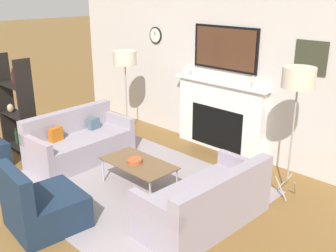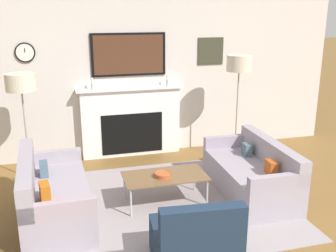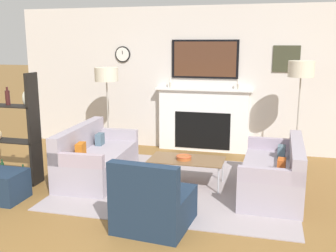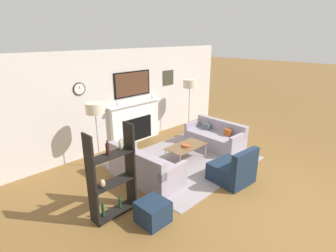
{
  "view_description": "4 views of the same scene",
  "coord_description": "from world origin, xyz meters",
  "px_view_note": "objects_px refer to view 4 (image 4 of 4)",
  "views": [
    {
      "loc": [
        3.82,
        -0.9,
        2.66
      ],
      "look_at": [
        0.04,
        2.95,
        0.76
      ],
      "focal_mm": 42.0,
      "sensor_mm": 36.0,
      "label": 1
    },
    {
      "loc": [
        -1.12,
        -2.2,
        2.44
      ],
      "look_at": [
        0.18,
        2.51,
        1.0
      ],
      "focal_mm": 42.0,
      "sensor_mm": 36.0,
      "label": 2
    },
    {
      "loc": [
        1.19,
        -3.0,
        2.02
      ],
      "look_at": [
        -0.29,
        2.68,
        0.78
      ],
      "focal_mm": 42.0,
      "sensor_mm": 36.0,
      "label": 3
    },
    {
      "loc": [
        -4.57,
        -1.63,
        3.02
      ],
      "look_at": [
        -0.14,
        2.75,
        0.88
      ],
      "focal_mm": 28.0,
      "sensor_mm": 36.0,
      "label": 4
    }
  ],
  "objects_px": {
    "couch_left": "(145,169)",
    "ottoman": "(153,212)",
    "coffee_table": "(186,147)",
    "decorative_bowl": "(187,145)",
    "floor_lamp_right": "(190,84)",
    "shelf_unit": "(112,175)",
    "armchair": "(233,171)",
    "floor_lamp_left": "(95,109)",
    "couch_right": "(215,138)"
  },
  "relations": [
    {
      "from": "floor_lamp_left",
      "to": "floor_lamp_right",
      "type": "distance_m",
      "value": 3.32
    },
    {
      "from": "armchair",
      "to": "floor_lamp_right",
      "type": "relative_size",
      "value": 0.49
    },
    {
      "from": "couch_left",
      "to": "shelf_unit",
      "type": "bearing_deg",
      "value": -157.36
    },
    {
      "from": "couch_left",
      "to": "shelf_unit",
      "type": "distance_m",
      "value": 1.29
    },
    {
      "from": "couch_right",
      "to": "floor_lamp_right",
      "type": "relative_size",
      "value": 0.94
    },
    {
      "from": "couch_right",
      "to": "shelf_unit",
      "type": "height_order",
      "value": "shelf_unit"
    },
    {
      "from": "couch_left",
      "to": "floor_lamp_right",
      "type": "bearing_deg",
      "value": 23.35
    },
    {
      "from": "couch_left",
      "to": "floor_lamp_right",
      "type": "relative_size",
      "value": 0.96
    },
    {
      "from": "floor_lamp_left",
      "to": "shelf_unit",
      "type": "bearing_deg",
      "value": -113.79
    },
    {
      "from": "coffee_table",
      "to": "decorative_bowl",
      "type": "xyz_separation_m",
      "value": [
        -0.03,
        -0.04,
        0.06
      ]
    },
    {
      "from": "coffee_table",
      "to": "shelf_unit",
      "type": "distance_m",
      "value": 2.6
    },
    {
      "from": "shelf_unit",
      "to": "armchair",
      "type": "bearing_deg",
      "value": -20.63
    },
    {
      "from": "armchair",
      "to": "floor_lamp_right",
      "type": "xyz_separation_m",
      "value": [
        1.65,
        2.67,
        1.34
      ]
    },
    {
      "from": "couch_left",
      "to": "armchair",
      "type": "distance_m",
      "value": 1.91
    },
    {
      "from": "floor_lamp_right",
      "to": "armchair",
      "type": "bearing_deg",
      "value": -121.81
    },
    {
      "from": "couch_right",
      "to": "armchair",
      "type": "relative_size",
      "value": 1.92
    },
    {
      "from": "couch_left",
      "to": "ottoman",
      "type": "bearing_deg",
      "value": -124.72
    },
    {
      "from": "shelf_unit",
      "to": "ottoman",
      "type": "distance_m",
      "value": 0.94
    },
    {
      "from": "couch_right",
      "to": "couch_left",
      "type": "bearing_deg",
      "value": -179.97
    },
    {
      "from": "coffee_table",
      "to": "shelf_unit",
      "type": "relative_size",
      "value": 0.66
    },
    {
      "from": "decorative_bowl",
      "to": "floor_lamp_right",
      "type": "xyz_separation_m",
      "value": [
        1.61,
        1.3,
        1.17
      ]
    },
    {
      "from": "decorative_bowl",
      "to": "floor_lamp_right",
      "type": "bearing_deg",
      "value": 38.87
    },
    {
      "from": "floor_lamp_left",
      "to": "floor_lamp_right",
      "type": "bearing_deg",
      "value": 0.0
    },
    {
      "from": "couch_right",
      "to": "floor_lamp_left",
      "type": "relative_size",
      "value": 1.03
    },
    {
      "from": "floor_lamp_right",
      "to": "decorative_bowl",
      "type": "bearing_deg",
      "value": -141.13
    },
    {
      "from": "couch_left",
      "to": "floor_lamp_right",
      "type": "height_order",
      "value": "floor_lamp_right"
    },
    {
      "from": "decorative_bowl",
      "to": "floor_lamp_left",
      "type": "relative_size",
      "value": 0.14
    },
    {
      "from": "couch_left",
      "to": "coffee_table",
      "type": "relative_size",
      "value": 1.58
    },
    {
      "from": "decorative_bowl",
      "to": "floor_lamp_right",
      "type": "relative_size",
      "value": 0.13
    },
    {
      "from": "couch_left",
      "to": "ottoman",
      "type": "relative_size",
      "value": 3.52
    },
    {
      "from": "couch_right",
      "to": "floor_lamp_left",
      "type": "bearing_deg",
      "value": 156.63
    },
    {
      "from": "armchair",
      "to": "decorative_bowl",
      "type": "xyz_separation_m",
      "value": [
        0.05,
        1.37,
        0.16
      ]
    },
    {
      "from": "shelf_unit",
      "to": "couch_left",
      "type": "bearing_deg",
      "value": 22.64
    },
    {
      "from": "coffee_table",
      "to": "ottoman",
      "type": "relative_size",
      "value": 2.22
    },
    {
      "from": "armchair",
      "to": "couch_left",
      "type": "bearing_deg",
      "value": 133.92
    },
    {
      "from": "couch_right",
      "to": "decorative_bowl",
      "type": "height_order",
      "value": "couch_right"
    },
    {
      "from": "couch_right",
      "to": "decorative_bowl",
      "type": "xyz_separation_m",
      "value": [
        -1.26,
        -0.01,
        0.15
      ]
    },
    {
      "from": "armchair",
      "to": "decorative_bowl",
      "type": "distance_m",
      "value": 1.38
    },
    {
      "from": "floor_lamp_left",
      "to": "ottoman",
      "type": "xyz_separation_m",
      "value": [
        -0.44,
        -2.41,
        -1.26
      ]
    },
    {
      "from": "coffee_table",
      "to": "ottoman",
      "type": "xyz_separation_m",
      "value": [
        -2.19,
        -1.15,
        -0.17
      ]
    },
    {
      "from": "coffee_table",
      "to": "floor_lamp_left",
      "type": "xyz_separation_m",
      "value": [
        -1.75,
        1.26,
        1.08
      ]
    },
    {
      "from": "coffee_table",
      "to": "floor_lamp_left",
      "type": "height_order",
      "value": "floor_lamp_left"
    },
    {
      "from": "floor_lamp_left",
      "to": "ottoman",
      "type": "bearing_deg",
      "value": -100.36
    },
    {
      "from": "couch_right",
      "to": "shelf_unit",
      "type": "bearing_deg",
      "value": -172.95
    },
    {
      "from": "shelf_unit",
      "to": "ottoman",
      "type": "bearing_deg",
      "value": -63.31
    },
    {
      "from": "couch_left",
      "to": "coffee_table",
      "type": "distance_m",
      "value": 1.41
    },
    {
      "from": "decorative_bowl",
      "to": "floor_lamp_right",
      "type": "distance_m",
      "value": 2.37
    },
    {
      "from": "shelf_unit",
      "to": "floor_lamp_right",
      "type": "bearing_deg",
      "value": 23.16
    },
    {
      "from": "couch_right",
      "to": "decorative_bowl",
      "type": "distance_m",
      "value": 1.27
    },
    {
      "from": "couch_left",
      "to": "couch_right",
      "type": "bearing_deg",
      "value": 0.03
    }
  ]
}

